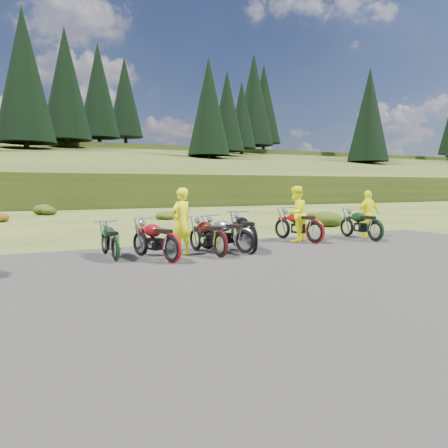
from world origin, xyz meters
TOP-DOWN VIEW (x-y plane):
  - ground at (0.00, 0.00)m, footprint 300.00×300.00m
  - gravel_pad at (0.00, -2.00)m, footprint 20.00×12.00m
  - hill_slope at (0.00, 50.00)m, footprint 300.00×45.97m
  - hill_plateau at (0.00, 110.00)m, footprint 300.00×90.00m
  - conifer_22 at (-3.00, 56.00)m, footprint 7.92×7.92m
  - conifer_23 at (3.00, 62.00)m, footprint 7.48×7.48m
  - conifer_24 at (9.00, 68.00)m, footprint 7.04×7.04m
  - conifer_25 at (15.00, 74.00)m, footprint 6.60×6.60m
  - conifer_26 at (21.00, 49.00)m, footprint 6.16×6.16m
  - conifer_27 at (27.00, 55.00)m, footprint 5.72×5.72m
  - conifer_28 at (33.00, 61.00)m, footprint 5.28×5.28m
  - conifer_29 at (39.00, 67.00)m, footprint 7.92×7.92m
  - conifer_30 at (45.00, 73.00)m, footprint 7.48×7.48m
  - conifer_31 at (51.00, 48.00)m, footprint 7.04×7.04m
  - conifer_32 at (57.00, 54.00)m, footprint 6.60×6.60m
  - conifer_33 at (63.00, 60.00)m, footprint 6.16×6.16m
  - conifer_34 at (69.00, 66.00)m, footprint 5.72×5.72m
  - conifer_35 at (75.00, 72.00)m, footprint 5.28×5.28m
  - conifer_36 at (81.00, 78.00)m, footprint 7.92×7.92m
  - shrub_3 at (-3.30, 21.90)m, footprint 1.56×1.56m
  - shrub_4 at (-0.40, 9.20)m, footprint 0.77×0.77m
  - shrub_5 at (2.50, 14.50)m, footprint 1.03×1.03m
  - shrub_6 at (5.40, 19.80)m, footprint 1.30×1.30m
  - shrub_7 at (8.30, 7.10)m, footprint 1.56×1.56m
  - shrub_8 at (11.20, 12.40)m, footprint 0.77×0.77m
  - motorcycle_1 at (-2.02, 0.61)m, footprint 1.29×2.22m
  - motorcycle_2 at (-3.21, 1.49)m, footprint 0.66×1.89m
  - motorcycle_3 at (0.32, 1.08)m, footprint 1.54×2.17m
  - motorcycle_4 at (-0.58, 0.83)m, footprint 0.88×2.13m
  - motorcycle_5 at (0.51, 1.02)m, footprint 1.11×2.33m
  - motorcycle_6 at (3.51, 2.02)m, footprint 1.18×2.38m
  - motorcycle_7 at (5.69, 1.50)m, footprint 0.80×2.22m
  - person_middle at (-1.36, 1.70)m, footprint 0.80×0.68m
  - person_right_a at (3.26, 2.77)m, footprint 1.17×1.10m
  - person_right_b at (6.33, 2.51)m, footprint 1.04×0.45m

SIDE VIEW (x-z plane):
  - ground at x=0.00m, z-range 0.00..0.00m
  - gravel_pad at x=0.00m, z-range -0.02..0.02m
  - hill_slope at x=0.00m, z-range -4.69..4.69m
  - hill_plateau at x=0.00m, z-range -4.59..4.59m
  - motorcycle_1 at x=-2.02m, z-range -0.55..0.55m
  - motorcycle_2 at x=-3.21m, z-range -0.49..0.49m
  - motorcycle_3 at x=0.32m, z-range -0.54..0.54m
  - motorcycle_4 at x=-0.58m, z-range -0.54..0.54m
  - motorcycle_5 at x=0.51m, z-range -0.59..0.59m
  - motorcycle_6 at x=3.51m, z-range -0.60..0.60m
  - motorcycle_7 at x=5.69m, z-range -0.58..0.58m
  - shrub_4 at x=-0.40m, z-range 0.00..0.45m
  - shrub_8 at x=11.20m, z-range 0.00..0.45m
  - shrub_5 at x=2.50m, z-range 0.00..0.61m
  - shrub_6 at x=5.40m, z-range 0.00..0.77m
  - shrub_3 at x=-3.30m, z-range 0.00..0.92m
  - shrub_7 at x=8.30m, z-range 0.00..0.92m
  - person_right_b at x=6.33m, z-range 0.00..1.75m
  - person_middle at x=-1.36m, z-range 0.00..1.86m
  - person_right_a at x=3.26m, z-range 0.00..1.91m
  - conifer_26 at x=21.00m, z-range 5.37..21.37m
  - conifer_27 at x=27.00m, z-range 6.56..21.56m
  - conifer_31 at x=51.00m, z-range 5.18..23.18m
  - conifer_28 at x=33.00m, z-range 7.76..21.76m
  - conifer_32 at x=57.00m, z-range 6.37..23.37m
  - conifer_33 at x=63.00m, z-range 7.56..23.56m
  - conifer_34 at x=69.00m, z-range 8.76..23.76m
  - conifer_22 at x=-3.00m, z-range 6.77..26.77m
  - conifer_35 at x=75.00m, z-range 9.95..23.95m
  - conifer_23 at x=3.00m, z-range 7.97..26.97m
  - conifer_24 at x=9.00m, z-range 9.16..27.16m
  - conifer_25 at x=15.00m, z-range 10.16..27.16m
  - conifer_29 at x=39.00m, z-range 8.97..28.97m
  - conifer_30 at x=45.00m, z-range 10.16..29.16m
  - conifer_36 at x=81.00m, z-range 10.16..30.16m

